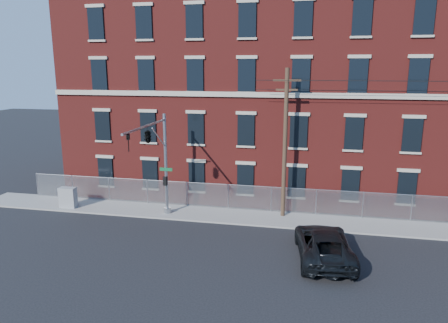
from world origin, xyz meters
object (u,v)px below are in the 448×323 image
object	(u,v)px
traffic_signal_mast	(152,145)
pickup_truck	(324,244)
utility_pole_near	(285,141)
utility_cabinet	(68,197)

from	to	relation	value
traffic_signal_mast	pickup_truck	size ratio (longest dim) A/B	1.17
traffic_signal_mast	pickup_truck	bearing A→B (deg)	-13.38
pickup_truck	traffic_signal_mast	bearing A→B (deg)	-19.80
utility_pole_near	pickup_truck	world-z (taller)	utility_pole_near
traffic_signal_mast	utility_pole_near	bearing A→B (deg)	23.14
pickup_truck	utility_cabinet	distance (m)	18.61
utility_cabinet	pickup_truck	bearing A→B (deg)	-15.57
traffic_signal_mast	utility_pole_near	xyz separation A→B (m)	(8.00, 3.42, -0.05)
pickup_truck	utility_cabinet	size ratio (longest dim) A/B	4.00
utility_pole_near	utility_cabinet	bearing A→B (deg)	-174.84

